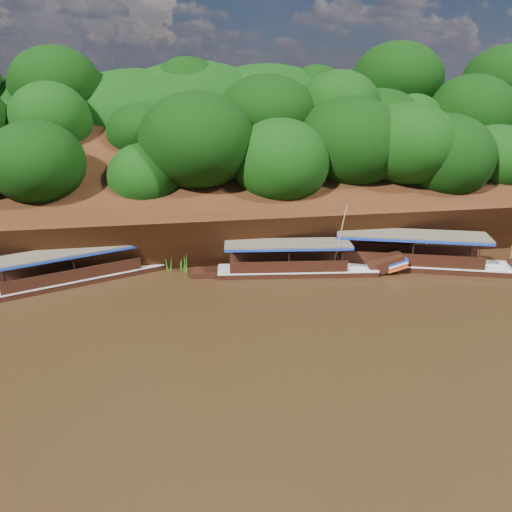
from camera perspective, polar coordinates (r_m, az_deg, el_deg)
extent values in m
plane|color=black|center=(26.55, 4.88, -7.85)|extent=(160.00, 160.00, 0.00)
cube|color=black|center=(40.28, -0.94, 6.75)|extent=(120.00, 16.12, 13.64)
cube|color=black|center=(50.70, -2.80, 5.17)|extent=(120.00, 24.00, 12.00)
ellipsoid|color=#0D3E0A|center=(38.78, -9.52, 6.02)|extent=(18.00, 8.00, 6.40)
ellipsoid|color=#0D3E0A|center=(46.40, -2.46, 15.42)|extent=(24.00, 11.00, 8.40)
cube|color=black|center=(36.24, 18.30, -1.35)|extent=(12.80, 6.34, 0.90)
cube|color=silver|center=(36.10, 18.37, -0.71)|extent=(12.82, 6.40, 0.10)
cube|color=brown|center=(35.40, 17.42, 2.37)|extent=(10.29, 5.72, 0.12)
cube|color=#173499|center=(35.43, 17.40, 2.19)|extent=(10.29, 5.72, 0.18)
cube|color=black|center=(33.57, 4.71, -2.02)|extent=(10.75, 3.32, 0.79)
cube|color=silver|center=(33.44, 4.73, -1.41)|extent=(10.76, 3.38, 0.09)
cube|color=black|center=(34.63, 14.55, -0.83)|extent=(2.68, 1.77, 1.49)
cube|color=#173499|center=(34.75, 15.63, -0.40)|extent=(1.49, 1.67, 0.54)
cube|color=red|center=(34.85, 15.59, -0.86)|extent=(1.49, 1.67, 0.54)
cube|color=brown|center=(32.80, 3.66, 1.43)|extent=(8.51, 3.31, 0.11)
cube|color=#173499|center=(32.83, 3.66, 1.26)|extent=(8.51, 3.31, 0.16)
cylinder|color=tan|center=(32.68, 9.56, 2.13)|extent=(0.41, 1.02, 4.44)
cube|color=black|center=(34.15, -19.01, -2.66)|extent=(11.54, 6.28, 0.80)
cube|color=silver|center=(34.02, -19.08, -2.06)|extent=(11.56, 6.33, 0.09)
cube|color=black|center=(35.88, -8.97, 0.24)|extent=(3.10, 2.40, 1.57)
cube|color=#173499|center=(36.08, -7.94, 0.84)|extent=(1.91, 1.95, 0.59)
cube|color=red|center=(36.17, -7.92, 0.39)|extent=(1.91, 1.95, 0.59)
cube|color=brown|center=(33.32, -20.60, 0.53)|extent=(9.31, 5.58, 0.11)
cube|color=#173499|center=(33.35, -20.58, 0.36)|extent=(9.31, 5.58, 0.16)
cylinder|color=tan|center=(34.12, -13.64, 2.27)|extent=(0.70, 1.18, 4.03)
cone|color=#296419|center=(35.40, -21.14, -0.57)|extent=(1.50, 1.50, 1.84)
cone|color=#296419|center=(34.20, -9.11, -0.65)|extent=(1.50, 1.50, 1.30)
cone|color=#296419|center=(35.27, 2.47, 0.54)|extent=(1.50, 1.50, 1.71)
cone|color=#296419|center=(36.85, 11.63, 1.33)|extent=(1.50, 1.50, 2.16)
cone|color=#296419|center=(38.90, 18.21, 1.35)|extent=(1.50, 1.50, 1.72)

